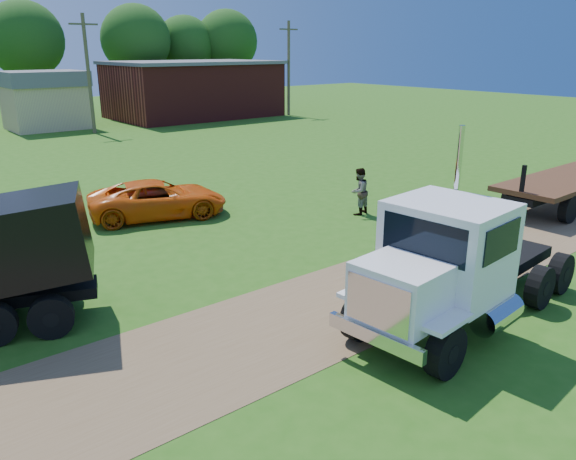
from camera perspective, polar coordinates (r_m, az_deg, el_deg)
ground at (r=15.63m, az=7.21°, el=-6.72°), size 140.00×140.00×0.00m
dirt_track at (r=15.63m, az=7.21°, el=-6.70°), size 120.00×4.20×0.01m
white_semi_tractor at (r=13.66m, az=16.01°, el=-3.64°), size 8.01×3.28×4.76m
orange_pickup at (r=23.03m, az=-13.05°, el=3.08°), size 5.88×4.00×1.50m
flatbed_trailer at (r=27.18m, az=26.89°, el=4.36°), size 9.04×2.88×2.30m
spectator_a at (r=14.99m, az=14.62°, el=-4.11°), size 0.83×0.64×2.02m
spectator_b at (r=22.96m, az=7.22°, el=3.91°), size 1.06×0.90×1.92m
brick_building at (r=57.36m, az=-9.61°, el=13.95°), size 15.40×10.40×5.30m
tan_shed at (r=51.90m, az=-23.41°, el=12.09°), size 6.20×5.40×4.70m
utility_poles at (r=47.64m, az=-19.62°, el=14.88°), size 42.20×0.28×9.00m
tree_row at (r=61.68m, az=-25.47°, el=16.65°), size 57.17×11.95×11.05m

